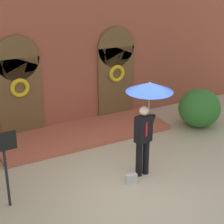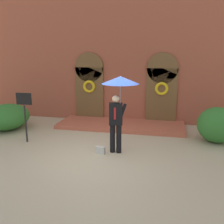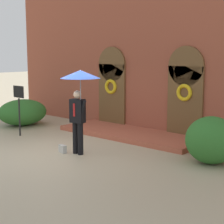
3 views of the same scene
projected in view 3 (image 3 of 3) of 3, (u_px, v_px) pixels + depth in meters
The scene contains 7 objects.
ground_plane at pixel (62, 154), 10.57m from camera, with size 80.00×80.00×0.00m, color tan.
building_facade at pixel (150, 57), 13.21m from camera, with size 14.00×2.30×5.60m.
person_with_umbrella at pixel (80, 87), 10.20m from camera, with size 1.10×1.10×2.36m.
handbag at pixel (63, 149), 10.69m from camera, with size 0.28×0.12×0.22m, color #B7B7B2.
sign_post at pixel (19, 102), 12.70m from camera, with size 0.56×0.06×1.72m.
shrub_left at pixel (23, 112), 14.73m from camera, with size 1.66×1.98×1.02m, color #2D6B28.
shrub_right at pixel (211, 140), 9.58m from camera, with size 1.34×1.32×1.23m, color #2D6B28.
Camera 3 is at (7.87, -6.72, 2.83)m, focal length 60.00 mm.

